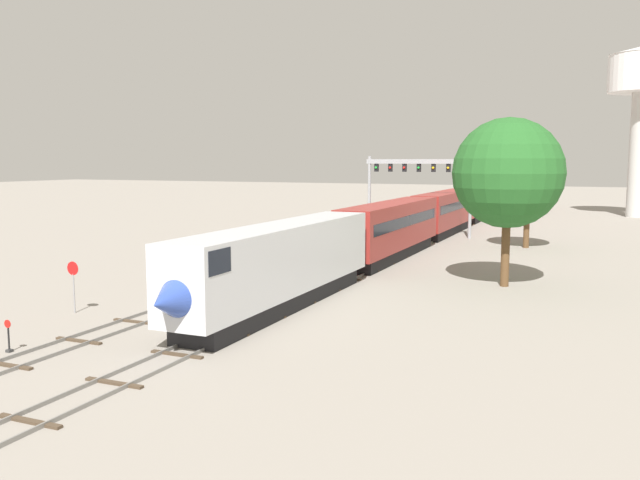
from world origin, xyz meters
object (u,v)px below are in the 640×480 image
Objects in this scene: trackside_tree_left at (508,173)px; switch_stand at (9,341)px; trackside_tree_mid at (528,181)px; passenger_train at (447,211)px; signal_gantry at (419,177)px; stop_sign at (73,280)px.

switch_stand is at bearing -126.28° from trackside_tree_left.
passenger_train is at bearing 135.03° from trackside_tree_mid.
signal_gantry reaches higher than passenger_train.
trackside_tree_mid reaches higher than passenger_train.
signal_gantry is at bearing 116.14° from trackside_tree_left.
stop_sign is (-2.90, 6.97, 1.35)m from switch_stand.
trackside_tree_left is at bearing 39.95° from stop_sign.
trackside_tree_left is at bearing -63.86° from signal_gantry.
trackside_tree_mid is at bearing -44.97° from passenger_train.
signal_gantry is 8.29× the size of switch_stand.
trackside_tree_left reaches higher than signal_gantry.
trackside_tree_left is at bearing 53.72° from switch_stand.
trackside_tree_mid is (19.98, 38.48, 4.54)m from stop_sign.
trackside_tree_mid is at bearing 69.40° from switch_stand.
trackside_tree_mid is (-0.83, 21.04, -1.15)m from trackside_tree_left.
trackside_tree_mid reaches higher than switch_stand.
stop_sign reaches higher than switch_stand.
trackside_tree_mid is (17.08, 45.45, 5.89)m from switch_stand.
trackside_tree_mid reaches higher than signal_gantry.
passenger_train is 33.22m from trackside_tree_left.
signal_gantry is at bearing 80.02° from stop_sign.
passenger_train is at bearing 109.22° from trackside_tree_left.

